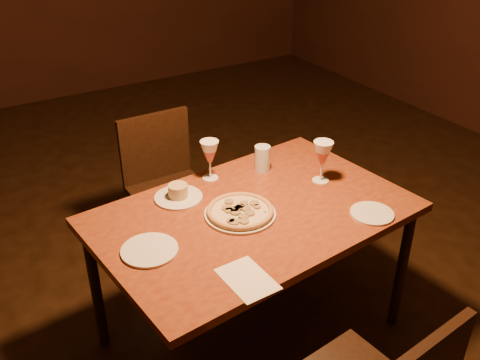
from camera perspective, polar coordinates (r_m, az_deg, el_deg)
floor at (r=2.61m, az=-3.00°, el=-16.24°), size 7.00×7.00×0.00m
dining_table at (r=2.22m, az=1.42°, el=-4.59°), size 1.35×0.94×0.68m
chair_far at (r=2.86m, az=-7.85°, el=-0.32°), size 0.39×0.39×0.81m
pizza_plate at (r=2.15m, az=0.01°, el=-3.37°), size 0.29×0.29×0.03m
ramekin_saucer at (r=2.28m, az=-6.61°, el=-1.50°), size 0.20×0.20×0.06m
wine_glass_far at (r=2.38m, az=-3.23°, el=2.13°), size 0.08×0.08×0.19m
wine_glass_right at (r=2.38m, az=8.75°, el=1.94°), size 0.09×0.09×0.19m
water_tumbler at (r=2.46m, az=2.40°, el=2.31°), size 0.07×0.07×0.12m
side_plate_left at (r=1.99m, az=-9.63°, el=-7.39°), size 0.21×0.21×0.01m
side_plate_near at (r=2.23m, az=13.90°, el=-3.48°), size 0.18×0.18×0.01m
menu_card at (r=1.84m, az=0.79°, el=-10.51°), size 0.15×0.22×0.00m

